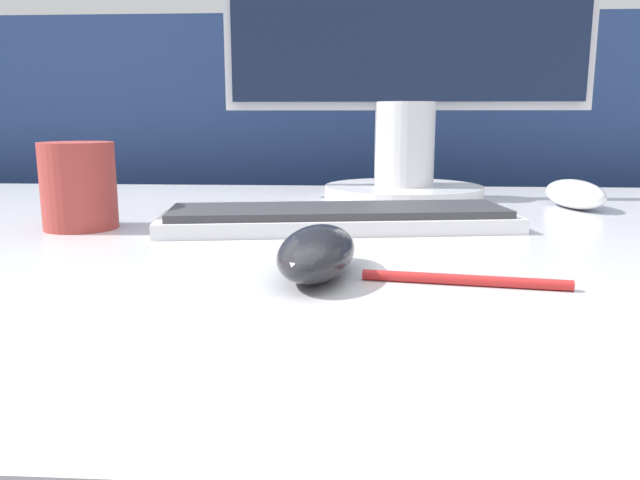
{
  "coord_description": "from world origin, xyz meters",
  "views": [
    {
      "loc": [
        -0.04,
        -0.65,
        0.85
      ],
      "look_at": [
        -0.07,
        -0.15,
        0.75
      ],
      "focal_mm": 35.0,
      "sensor_mm": 36.0,
      "label": 1
    }
  ],
  "objects": [
    {
      "name": "computer_mouse_far",
      "position": [
        0.25,
        0.2,
        0.75
      ],
      "size": [
        0.08,
        0.13,
        0.04
      ],
      "rotation": [
        0.0,
        0.0,
        0.18
      ],
      "color": "white",
      "rests_on": "desk"
    },
    {
      "name": "keyboard",
      "position": [
        -0.06,
        0.03,
        0.74
      ],
      "size": [
        0.4,
        0.17,
        0.02
      ],
      "rotation": [
        0.0,
        0.0,
        0.15
      ],
      "color": "white",
      "rests_on": "desk"
    },
    {
      "name": "monitor",
      "position": [
        0.03,
        0.29,
        0.96
      ],
      "size": [
        0.53,
        0.24,
        0.46
      ],
      "color": "silver",
      "rests_on": "desk"
    },
    {
      "name": "pen",
      "position": [
        0.04,
        -0.2,
        0.74
      ],
      "size": [
        0.15,
        0.03,
        0.01
      ],
      "rotation": [
        0.0,
        0.0,
        -0.16
      ],
      "color": "red",
      "rests_on": "desk"
    },
    {
      "name": "computer_mouse_near",
      "position": [
        -0.07,
        -0.18,
        0.75
      ],
      "size": [
        0.07,
        0.13,
        0.04
      ],
      "rotation": [
        0.0,
        0.0,
        -0.11
      ],
      "color": "#232328",
      "rests_on": "desk"
    },
    {
      "name": "partition_panel",
      "position": [
        0.0,
        0.6,
        0.52
      ],
      "size": [
        5.0,
        0.03,
        1.05
      ],
      "color": "navy",
      "rests_on": "ground_plane"
    },
    {
      "name": "mug",
      "position": [
        -0.34,
        0.01,
        0.78
      ],
      "size": [
        0.08,
        0.08,
        0.09
      ],
      "color": "#A33833",
      "rests_on": "desk"
    }
  ]
}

